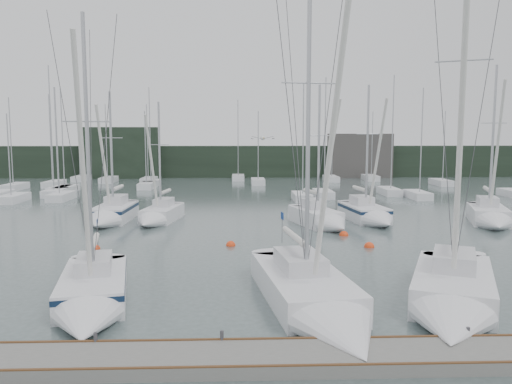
{
  "coord_description": "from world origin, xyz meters",
  "views": [
    {
      "loc": [
        -1.45,
        -19.37,
        6.95
      ],
      "look_at": [
        -0.59,
        5.0,
        4.1
      ],
      "focal_mm": 35.0,
      "sensor_mm": 36.0,
      "label": 1
    }
  ],
  "objects_px": {
    "sailboat_mid_b": "(157,217)",
    "sailboat_near_left": "(91,298)",
    "buoy_b": "(344,235)",
    "buoy_a": "(231,246)",
    "sailboat_near_right": "(452,300)",
    "sailboat_mid_c": "(323,220)",
    "sailboat_mid_e": "(491,218)",
    "sailboat_near_center": "(319,305)",
    "buoy_d": "(369,247)",
    "sailboat_mid_d": "(370,215)",
    "buoy_c": "(96,249)",
    "sailboat_mid_a": "(110,215)"
  },
  "relations": [
    {
      "from": "sailboat_mid_b",
      "to": "sailboat_near_left",
      "type": "bearing_deg",
      "value": -79.28
    },
    {
      "from": "buoy_b",
      "to": "sailboat_near_left",
      "type": "bearing_deg",
      "value": -132.37
    },
    {
      "from": "buoy_a",
      "to": "sailboat_near_right",
      "type": "bearing_deg",
      "value": -54.83
    },
    {
      "from": "sailboat_mid_c",
      "to": "sailboat_mid_e",
      "type": "distance_m",
      "value": 12.92
    },
    {
      "from": "sailboat_near_right",
      "to": "buoy_a",
      "type": "distance_m",
      "value": 15.13
    },
    {
      "from": "sailboat_near_center",
      "to": "buoy_b",
      "type": "height_order",
      "value": "sailboat_near_center"
    },
    {
      "from": "sailboat_mid_b",
      "to": "buoy_d",
      "type": "xyz_separation_m",
      "value": [
        14.44,
        -8.84,
        -0.52
      ]
    },
    {
      "from": "buoy_b",
      "to": "buoy_d",
      "type": "distance_m",
      "value": 3.67
    },
    {
      "from": "sailboat_mid_e",
      "to": "sailboat_mid_b",
      "type": "bearing_deg",
      "value": -166.06
    },
    {
      "from": "sailboat_mid_e",
      "to": "sailboat_mid_d",
      "type": "bearing_deg",
      "value": -171.6
    },
    {
      "from": "sailboat_near_left",
      "to": "sailboat_near_right",
      "type": "relative_size",
      "value": 0.76
    },
    {
      "from": "sailboat_near_center",
      "to": "sailboat_near_right",
      "type": "relative_size",
      "value": 0.92
    },
    {
      "from": "buoy_b",
      "to": "sailboat_mid_c",
      "type": "bearing_deg",
      "value": 107.38
    },
    {
      "from": "sailboat_mid_b",
      "to": "buoy_c",
      "type": "xyz_separation_m",
      "value": [
        -2.3,
        -8.74,
        -0.52
      ]
    },
    {
      "from": "sailboat_mid_d",
      "to": "buoy_a",
      "type": "relative_size",
      "value": 19.39
    },
    {
      "from": "sailboat_near_left",
      "to": "buoy_b",
      "type": "height_order",
      "value": "sailboat_near_left"
    },
    {
      "from": "sailboat_mid_e",
      "to": "buoy_c",
      "type": "bearing_deg",
      "value": -148.05
    },
    {
      "from": "sailboat_near_right",
      "to": "buoy_d",
      "type": "height_order",
      "value": "sailboat_near_right"
    },
    {
      "from": "sailboat_mid_b",
      "to": "sailboat_mid_e",
      "type": "bearing_deg",
      "value": 4.74
    },
    {
      "from": "sailboat_mid_a",
      "to": "buoy_a",
      "type": "distance_m",
      "value": 12.65
    },
    {
      "from": "sailboat_mid_c",
      "to": "sailboat_mid_d",
      "type": "height_order",
      "value": "sailboat_mid_d"
    },
    {
      "from": "sailboat_mid_a",
      "to": "sailboat_mid_b",
      "type": "xyz_separation_m",
      "value": [
        3.68,
        -0.12,
        -0.1
      ]
    },
    {
      "from": "sailboat_mid_e",
      "to": "buoy_d",
      "type": "xyz_separation_m",
      "value": [
        -11.17,
        -6.91,
        -0.6
      ]
    },
    {
      "from": "sailboat_mid_d",
      "to": "buoy_a",
      "type": "bearing_deg",
      "value": -152.08
    },
    {
      "from": "sailboat_near_center",
      "to": "buoy_c",
      "type": "xyz_separation_m",
      "value": [
        -11.72,
        11.95,
        -0.54
      ]
    },
    {
      "from": "sailboat_near_right",
      "to": "sailboat_mid_b",
      "type": "height_order",
      "value": "sailboat_near_right"
    },
    {
      "from": "sailboat_mid_e",
      "to": "sailboat_mid_a",
      "type": "bearing_deg",
      "value": -165.77
    },
    {
      "from": "sailboat_mid_b",
      "to": "buoy_a",
      "type": "bearing_deg",
      "value": -45.04
    },
    {
      "from": "sailboat_mid_c",
      "to": "buoy_c",
      "type": "bearing_deg",
      "value": -173.91
    },
    {
      "from": "sailboat_near_left",
      "to": "buoy_c",
      "type": "relative_size",
      "value": 23.51
    },
    {
      "from": "sailboat_mid_c",
      "to": "buoy_d",
      "type": "relative_size",
      "value": 17.87
    },
    {
      "from": "sailboat_near_right",
      "to": "buoy_d",
      "type": "xyz_separation_m",
      "value": [
        -0.15,
        11.64,
        -0.59
      ]
    },
    {
      "from": "sailboat_mid_b",
      "to": "buoy_d",
      "type": "distance_m",
      "value": 16.94
    },
    {
      "from": "sailboat_near_left",
      "to": "buoy_c",
      "type": "bearing_deg",
      "value": 92.93
    },
    {
      "from": "sailboat_near_left",
      "to": "sailboat_mid_b",
      "type": "xyz_separation_m",
      "value": [
        -0.57,
        19.58,
        -0.02
      ]
    },
    {
      "from": "buoy_d",
      "to": "buoy_a",
      "type": "bearing_deg",
      "value": 175.21
    },
    {
      "from": "sailboat_mid_a",
      "to": "sailboat_mid_b",
      "type": "distance_m",
      "value": 3.68
    },
    {
      "from": "sailboat_near_right",
      "to": "sailboat_mid_a",
      "type": "relative_size",
      "value": 1.5
    },
    {
      "from": "sailboat_near_center",
      "to": "sailboat_mid_a",
      "type": "distance_m",
      "value": 24.6
    },
    {
      "from": "sailboat_mid_b",
      "to": "sailboat_mid_e",
      "type": "xyz_separation_m",
      "value": [
        25.61,
        -1.93,
        0.09
      ]
    },
    {
      "from": "sailboat_near_left",
      "to": "sailboat_near_right",
      "type": "distance_m",
      "value": 14.05
    },
    {
      "from": "sailboat_near_left",
      "to": "sailboat_mid_d",
      "type": "bearing_deg",
      "value": 37.96
    },
    {
      "from": "sailboat_near_left",
      "to": "sailboat_mid_a",
      "type": "xyz_separation_m",
      "value": [
        -4.25,
        19.7,
        0.08
      ]
    },
    {
      "from": "sailboat_near_center",
      "to": "sailboat_mid_a",
      "type": "xyz_separation_m",
      "value": [
        -13.1,
        20.82,
        0.07
      ]
    },
    {
      "from": "sailboat_near_right",
      "to": "buoy_b",
      "type": "bearing_deg",
      "value": 117.67
    },
    {
      "from": "sailboat_mid_d",
      "to": "buoy_a",
      "type": "height_order",
      "value": "sailboat_mid_d"
    },
    {
      "from": "sailboat_near_center",
      "to": "sailboat_mid_b",
      "type": "height_order",
      "value": "sailboat_near_center"
    },
    {
      "from": "sailboat_near_center",
      "to": "sailboat_mid_c",
      "type": "xyz_separation_m",
      "value": [
        3.28,
        18.41,
        0.04
      ]
    },
    {
      "from": "buoy_c",
      "to": "buoy_d",
      "type": "xyz_separation_m",
      "value": [
        16.74,
        -0.1,
        0.0
      ]
    },
    {
      "from": "sailboat_mid_d",
      "to": "sailboat_near_center",
      "type": "bearing_deg",
      "value": -117.39
    }
  ]
}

